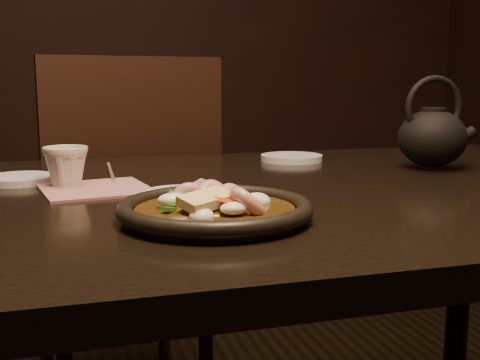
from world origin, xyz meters
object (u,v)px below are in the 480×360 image
object	(u,v)px
table	(237,235)
chair	(124,228)
plate	(215,211)
teapot	(433,135)
tea_cup	(66,166)

from	to	relation	value
table	chair	world-z (taller)	chair
chair	plate	bearing A→B (deg)	83.53
chair	teapot	bearing A→B (deg)	125.98
table	teapot	bearing A→B (deg)	13.33
chair	plate	size ratio (longest dim) A/B	3.95
tea_cup	teapot	distance (m)	0.70
table	tea_cup	world-z (taller)	tea_cup
plate	teapot	distance (m)	0.60
tea_cup	teapot	world-z (taller)	teapot
chair	teapot	size ratio (longest dim) A/B	5.46
plate	teapot	bearing A→B (deg)	30.51
chair	tea_cup	size ratio (longest dim) A/B	13.42
table	tea_cup	bearing A→B (deg)	161.17
chair	teapot	distance (m)	0.84
chair	teapot	xyz separation A→B (m)	(0.55, -0.56, 0.28)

